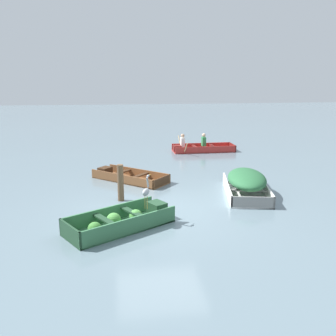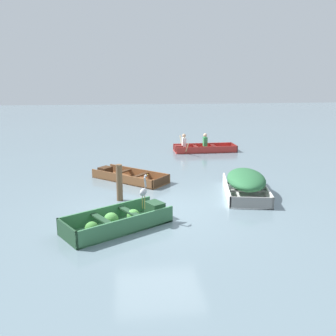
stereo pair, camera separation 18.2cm
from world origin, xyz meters
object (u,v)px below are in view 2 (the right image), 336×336
at_px(heron_on_dinghy, 144,191).
at_px(mooring_post, 119,183).
at_px(skiff_wooden_brown_near_moored, 127,177).
at_px(skiff_white_mid_moored, 246,181).
at_px(rowboat_red_with_crew, 201,148).
at_px(dinghy_green_foreground, 120,221).

xyz_separation_m(heron_on_dinghy, mooring_post, (-0.61, 1.95, -0.33)).
xyz_separation_m(skiff_wooden_brown_near_moored, skiff_white_mid_moored, (3.65, -2.19, 0.32)).
bearing_deg(mooring_post, skiff_wooden_brown_near_moored, 83.43).
bearing_deg(rowboat_red_with_crew, dinghy_green_foreground, -113.40).
height_order(skiff_wooden_brown_near_moored, rowboat_red_with_crew, rowboat_red_with_crew).
relative_size(dinghy_green_foreground, skiff_white_mid_moored, 0.98).
relative_size(skiff_wooden_brown_near_moored, mooring_post, 2.50).
height_order(skiff_white_mid_moored, rowboat_red_with_crew, rowboat_red_with_crew).
height_order(skiff_wooden_brown_near_moored, mooring_post, mooring_post).
relative_size(dinghy_green_foreground, skiff_wooden_brown_near_moored, 1.02).
bearing_deg(skiff_wooden_brown_near_moored, dinghy_green_foreground, -93.41).
height_order(rowboat_red_with_crew, mooring_post, mooring_post).
bearing_deg(dinghy_green_foreground, skiff_white_mid_moored, 28.88).
relative_size(dinghy_green_foreground, rowboat_red_with_crew, 0.92).
xyz_separation_m(skiff_white_mid_moored, heron_on_dinghy, (-3.30, -2.04, 0.46)).
relative_size(skiff_white_mid_moored, mooring_post, 2.58).
distance_m(dinghy_green_foreground, mooring_post, 2.10).
bearing_deg(skiff_wooden_brown_near_moored, mooring_post, -96.57).
distance_m(skiff_wooden_brown_near_moored, skiff_white_mid_moored, 4.27).
height_order(rowboat_red_with_crew, heron_on_dinghy, heron_on_dinghy).
bearing_deg(skiff_white_mid_moored, skiff_wooden_brown_near_moored, 149.01).
relative_size(heron_on_dinghy, mooring_post, 0.76).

